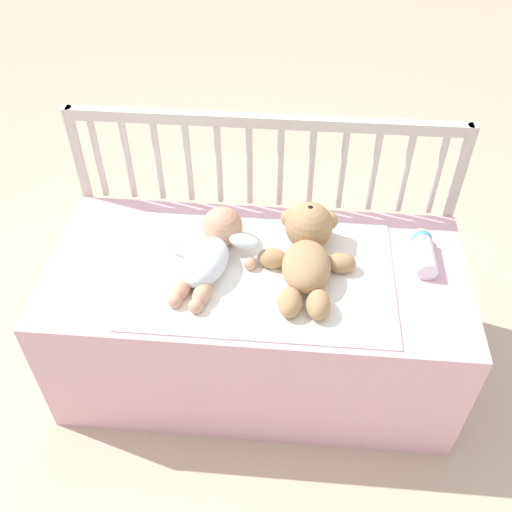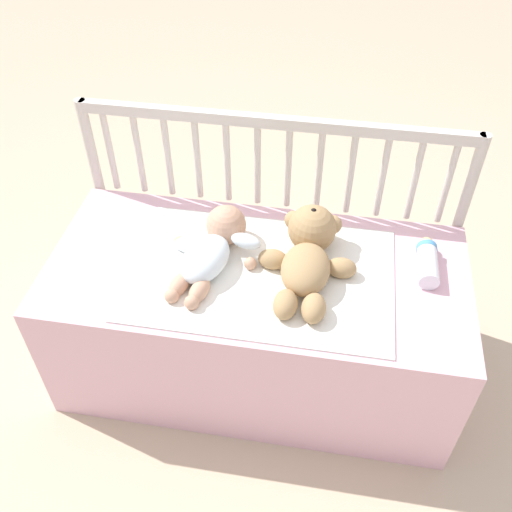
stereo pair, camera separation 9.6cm
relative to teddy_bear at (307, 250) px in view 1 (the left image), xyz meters
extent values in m
plane|color=#C6B293|center=(-0.15, -0.03, -0.55)|extent=(12.00, 12.00, 0.00)
cube|color=#EDB7C6|center=(-0.15, -0.03, -0.31)|extent=(1.27, 0.59, 0.49)
cylinder|color=beige|center=(-0.77, 0.29, -0.14)|extent=(0.04, 0.04, 0.82)
cylinder|color=beige|center=(0.47, 0.29, -0.14)|extent=(0.04, 0.04, 0.82)
cube|color=beige|center=(-0.15, 0.29, 0.25)|extent=(1.24, 0.03, 0.04)
cylinder|color=beige|center=(-0.70, 0.29, 0.09)|extent=(0.02, 0.02, 0.30)
cylinder|color=beige|center=(-0.60, 0.29, 0.09)|extent=(0.02, 0.02, 0.30)
cylinder|color=beige|center=(-0.50, 0.29, 0.09)|extent=(0.02, 0.02, 0.30)
cylinder|color=beige|center=(-0.40, 0.29, 0.09)|extent=(0.02, 0.02, 0.30)
cylinder|color=beige|center=(-0.30, 0.29, 0.09)|extent=(0.02, 0.02, 0.30)
cylinder|color=beige|center=(-0.20, 0.29, 0.09)|extent=(0.02, 0.02, 0.30)
cylinder|color=beige|center=(-0.10, 0.29, 0.09)|extent=(0.02, 0.02, 0.30)
cylinder|color=beige|center=(0.00, 0.29, 0.09)|extent=(0.02, 0.02, 0.30)
cylinder|color=beige|center=(0.10, 0.29, 0.09)|extent=(0.02, 0.02, 0.30)
cylinder|color=beige|center=(0.20, 0.29, 0.09)|extent=(0.02, 0.02, 0.30)
cylinder|color=beige|center=(0.30, 0.29, 0.09)|extent=(0.02, 0.02, 0.30)
cylinder|color=beige|center=(0.40, 0.29, 0.09)|extent=(0.02, 0.02, 0.30)
cube|color=white|center=(-0.13, -0.06, -0.06)|extent=(0.78, 0.51, 0.01)
ellipsoid|color=tan|center=(0.00, -0.06, -0.01)|extent=(0.15, 0.20, 0.10)
sphere|color=tan|center=(0.00, 0.09, 0.01)|extent=(0.15, 0.15, 0.15)
sphere|color=beige|center=(0.00, 0.09, 0.05)|extent=(0.06, 0.06, 0.06)
sphere|color=black|center=(0.00, 0.09, 0.08)|extent=(0.02, 0.02, 0.02)
sphere|color=tan|center=(-0.06, 0.12, 0.02)|extent=(0.06, 0.06, 0.06)
sphere|color=tan|center=(0.06, 0.12, 0.02)|extent=(0.06, 0.06, 0.06)
ellipsoid|color=tan|center=(-0.10, -0.02, -0.03)|extent=(0.09, 0.06, 0.06)
ellipsoid|color=tan|center=(0.10, -0.02, -0.03)|extent=(0.09, 0.06, 0.06)
ellipsoid|color=tan|center=(-0.04, -0.19, -0.03)|extent=(0.07, 0.10, 0.07)
ellipsoid|color=tan|center=(0.04, -0.19, -0.03)|extent=(0.07, 0.10, 0.07)
ellipsoid|color=white|center=(-0.30, -0.06, -0.01)|extent=(0.17, 0.23, 0.09)
sphere|color=tan|center=(-0.26, 0.08, 0.00)|extent=(0.13, 0.13, 0.13)
ellipsoid|color=white|center=(-0.37, 0.01, -0.04)|extent=(0.10, 0.07, 0.05)
ellipsoid|color=white|center=(-0.19, 0.00, 0.01)|extent=(0.10, 0.07, 0.05)
sphere|color=tan|center=(-0.40, 0.02, -0.04)|extent=(0.04, 0.04, 0.04)
sphere|color=tan|center=(-0.17, -0.04, -0.04)|extent=(0.04, 0.04, 0.04)
ellipsoid|color=tan|center=(-0.35, -0.16, -0.03)|extent=(0.07, 0.10, 0.05)
ellipsoid|color=tan|center=(-0.29, -0.17, -0.03)|extent=(0.07, 0.10, 0.05)
sphere|color=tan|center=(-0.36, -0.20, -0.04)|extent=(0.04, 0.04, 0.04)
sphere|color=tan|center=(-0.30, -0.22, -0.04)|extent=(0.04, 0.04, 0.04)
cylinder|color=white|center=(0.35, 0.03, -0.03)|extent=(0.06, 0.15, 0.06)
cylinder|color=#4C99D8|center=(0.35, 0.11, -0.03)|extent=(0.06, 0.02, 0.06)
sphere|color=#EAC67F|center=(0.35, 0.13, -0.03)|extent=(0.04, 0.04, 0.04)
camera|label=1|loc=(-0.05, -1.24, 1.15)|focal=40.00mm
camera|label=2|loc=(0.05, -1.23, 1.15)|focal=40.00mm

